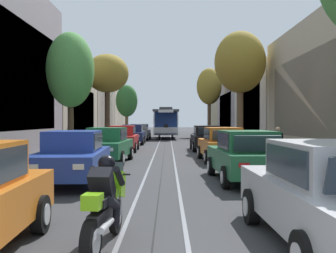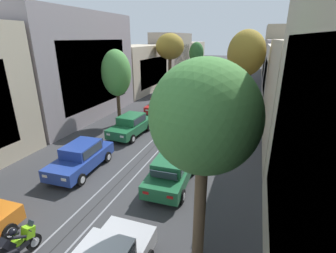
# 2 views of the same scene
# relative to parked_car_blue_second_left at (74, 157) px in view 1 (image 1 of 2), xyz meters

# --- Properties ---
(ground_plane) EXTENTS (165.88, 165.88, 0.00)m
(ground_plane) POSITION_rel_parked_car_blue_second_left_xyz_m (2.64, 17.29, -0.80)
(ground_plane) COLOR #38383A
(trolley_track_rails) EXTENTS (1.14, 74.35, 0.01)m
(trolley_track_rails) POSITION_rel_parked_car_blue_second_left_xyz_m (2.64, 21.93, -0.79)
(trolley_track_rails) COLOR gray
(trolley_track_rails) RESTS_ON ground
(building_facade_left) EXTENTS (5.79, 66.05, 9.33)m
(building_facade_left) POSITION_rel_parked_car_blue_second_left_xyz_m (-6.96, 20.48, 3.00)
(building_facade_left) COLOR #BCAD93
(building_facade_left) RESTS_ON ground
(building_facade_right) EXTENTS (5.84, 66.05, 9.68)m
(building_facade_right) POSITION_rel_parked_car_blue_second_left_xyz_m (12.13, 20.45, 3.21)
(building_facade_right) COLOR #BCAD93
(building_facade_right) RESTS_ON ground
(parked_car_blue_second_left) EXTENTS (2.15, 4.42, 1.58)m
(parked_car_blue_second_left) POSITION_rel_parked_car_blue_second_left_xyz_m (0.00, 0.00, 0.00)
(parked_car_blue_second_left) COLOR #233D93
(parked_car_blue_second_left) RESTS_ON ground
(parked_car_green_mid_left) EXTENTS (2.14, 4.42, 1.58)m
(parked_car_green_mid_left) POSITION_rel_parked_car_blue_second_left_xyz_m (0.11, 5.81, 0.00)
(parked_car_green_mid_left) COLOR #1E6038
(parked_car_green_mid_left) RESTS_ON ground
(parked_car_red_fourth_left) EXTENTS (2.04, 4.38, 1.58)m
(parked_car_red_fourth_left) POSITION_rel_parked_car_blue_second_left_xyz_m (0.01, 12.40, 0.00)
(parked_car_red_fourth_left) COLOR red
(parked_car_red_fourth_left) RESTS_ON ground
(parked_car_navy_fifth_left) EXTENTS (2.03, 4.37, 1.58)m
(parked_car_navy_fifth_left) POSITION_rel_parked_car_blue_second_left_xyz_m (0.01, 19.45, 0.00)
(parked_car_navy_fifth_left) COLOR #19234C
(parked_car_navy_fifth_left) RESTS_ON ground
(parked_car_grey_sixth_left) EXTENTS (2.10, 4.41, 1.58)m
(parked_car_grey_sixth_left) POSITION_rel_parked_car_blue_second_left_xyz_m (0.11, 25.87, 0.00)
(parked_car_grey_sixth_left) COLOR slate
(parked_car_grey_sixth_left) RESTS_ON ground
(parked_car_silver_near_right) EXTENTS (2.05, 4.38, 1.58)m
(parked_car_silver_near_right) POSITION_rel_parked_car_blue_second_left_xyz_m (5.30, -6.01, 0.00)
(parked_car_silver_near_right) COLOR #B7B7BC
(parked_car_silver_near_right) RESTS_ON ground
(parked_car_green_second_right) EXTENTS (2.11, 4.41, 1.58)m
(parked_car_green_second_right) POSITION_rel_parked_car_blue_second_left_xyz_m (5.30, 0.32, 0.00)
(parked_car_green_second_right) COLOR #1E6038
(parked_car_green_second_right) RESTS_ON ground
(parked_car_orange_mid_right) EXTENTS (2.09, 4.40, 1.58)m
(parked_car_orange_mid_right) POSITION_rel_parked_car_blue_second_left_xyz_m (5.40, 6.31, 0.00)
(parked_car_orange_mid_right) COLOR orange
(parked_car_orange_mid_right) RESTS_ON ground
(parked_car_black_fourth_right) EXTENTS (2.00, 4.36, 1.58)m
(parked_car_black_fourth_right) POSITION_rel_parked_car_blue_second_left_xyz_m (5.33, 12.85, 0.00)
(parked_car_black_fourth_right) COLOR black
(parked_car_black_fourth_right) RESTS_ON ground
(street_tree_kerb_left_second) EXTENTS (2.35, 2.56, 6.32)m
(street_tree_kerb_left_second) POSITION_rel_parked_car_blue_second_left_xyz_m (-2.01, 7.72, 3.60)
(street_tree_kerb_left_second) COLOR #4C3826
(street_tree_kerb_left_second) RESTS_ON ground
(street_tree_kerb_left_mid) EXTENTS (3.77, 3.68, 7.75)m
(street_tree_kerb_left_mid) POSITION_rel_parked_car_blue_second_left_xyz_m (-2.48, 22.42, 5.18)
(street_tree_kerb_left_mid) COLOR #4C3826
(street_tree_kerb_left_mid) RESTS_ON ground
(street_tree_kerb_left_fourth) EXTENTS (2.74, 2.37, 6.43)m
(street_tree_kerb_left_fourth) POSITION_rel_parked_car_blue_second_left_xyz_m (-2.35, 37.22, 3.55)
(street_tree_kerb_left_fourth) COLOR brown
(street_tree_kerb_left_fourth) RESTS_ON ground
(street_tree_kerb_right_second) EXTENTS (3.43, 3.47, 7.90)m
(street_tree_kerb_right_second) POSITION_rel_parked_car_blue_second_left_xyz_m (7.72, 14.38, 4.97)
(street_tree_kerb_right_second) COLOR brown
(street_tree_kerb_right_second) RESTS_ON ground
(street_tree_kerb_right_mid) EXTENTS (2.97, 2.47, 8.12)m
(street_tree_kerb_right_mid) POSITION_rel_parked_car_blue_second_left_xyz_m (7.76, 34.21, 5.08)
(street_tree_kerb_right_mid) COLOR brown
(street_tree_kerb_right_mid) RESTS_ON ground
(cable_car_trolley) EXTENTS (2.62, 9.15, 3.28)m
(cable_car_trolley) POSITION_rel_parked_car_blue_second_left_xyz_m (2.64, 30.12, 0.86)
(cable_car_trolley) COLOR navy
(cable_car_trolley) RESTS_ON ground
(motorcycle_with_rider) EXTENTS (0.60, 1.99, 1.37)m
(motorcycle_with_rider) POSITION_rel_parked_car_blue_second_left_xyz_m (1.94, -5.98, -0.15)
(motorcycle_with_rider) COLOR black
(motorcycle_with_rider) RESTS_ON ground
(pedestrian_on_right_pavement) EXTENTS (0.55, 0.40, 1.59)m
(pedestrian_on_right_pavement) POSITION_rel_parked_car_blue_second_left_xyz_m (8.28, 7.33, 0.10)
(pedestrian_on_right_pavement) COLOR black
(pedestrian_on_right_pavement) RESTS_ON ground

